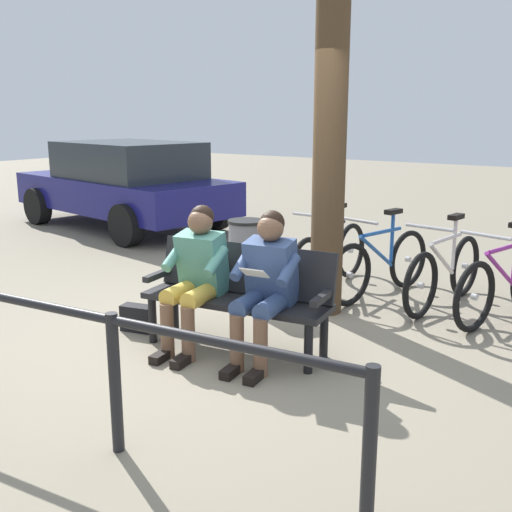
% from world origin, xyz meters
% --- Properties ---
extents(ground_plane, '(40.00, 40.00, 0.00)m').
position_xyz_m(ground_plane, '(0.00, 0.00, 0.00)').
color(ground_plane, gray).
extents(bench, '(1.65, 0.71, 0.87)m').
position_xyz_m(bench, '(-0.22, -0.14, 0.51)').
color(bench, black).
rests_on(bench, ground).
extents(person_reading, '(0.53, 0.80, 1.20)m').
position_xyz_m(person_reading, '(-0.56, -0.03, 0.66)').
color(person_reading, '#334772').
rests_on(person_reading, ground).
extents(person_companion, '(0.53, 0.80, 1.20)m').
position_xyz_m(person_companion, '(0.07, 0.07, 0.66)').
color(person_companion, '#4C8C7A').
rests_on(person_companion, ground).
extents(handbag, '(0.32, 0.21, 0.24)m').
position_xyz_m(handbag, '(0.76, 0.09, 0.12)').
color(handbag, black).
rests_on(handbag, ground).
extents(tree_trunk, '(0.32, 0.32, 3.54)m').
position_xyz_m(tree_trunk, '(-0.37, -1.39, 1.77)').
color(tree_trunk, '#4C3823').
rests_on(tree_trunk, ground).
extents(litter_bin, '(0.38, 0.38, 0.86)m').
position_xyz_m(litter_bin, '(0.49, -1.23, 0.43)').
color(litter_bin, slate).
rests_on(litter_bin, ground).
extents(bicycle_black, '(0.58, 1.64, 0.94)m').
position_xyz_m(bicycle_black, '(-1.88, -2.13, 0.36)').
color(bicycle_black, black).
rests_on(bicycle_black, ground).
extents(bicycle_green, '(0.48, 1.67, 0.94)m').
position_xyz_m(bicycle_green, '(-1.28, -2.22, 0.36)').
color(bicycle_green, black).
rests_on(bicycle_green, ground).
extents(bicycle_orange, '(0.56, 1.65, 0.94)m').
position_xyz_m(bicycle_orange, '(-0.61, -2.18, 0.36)').
color(bicycle_orange, black).
rests_on(bicycle_orange, ground).
extents(bicycle_silver, '(0.48, 1.68, 0.94)m').
position_xyz_m(bicycle_silver, '(0.02, -2.20, 0.36)').
color(bicycle_silver, black).
rests_on(bicycle_silver, ground).
extents(railing_fence, '(3.08, 0.41, 0.85)m').
position_xyz_m(railing_fence, '(-0.61, 1.59, 0.59)').
color(railing_fence, black).
rests_on(railing_fence, ground).
extents(parked_car, '(4.43, 2.52, 1.47)m').
position_xyz_m(parked_car, '(4.67, -3.48, 0.77)').
color(parked_car, navy).
rests_on(parked_car, ground).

